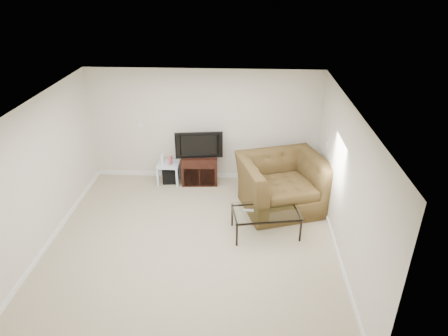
# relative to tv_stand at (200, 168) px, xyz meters

# --- Properties ---
(floor) EXTENTS (5.00, 5.00, 0.00)m
(floor) POSITION_rel_tv_stand_xyz_m (0.10, -2.28, -0.33)
(floor) COLOR tan
(floor) RESTS_ON ground
(ceiling) EXTENTS (5.00, 5.00, 0.00)m
(ceiling) POSITION_rel_tv_stand_xyz_m (0.10, -2.28, 2.17)
(ceiling) COLOR white
(ceiling) RESTS_ON ground
(wall_back) EXTENTS (5.00, 0.02, 2.50)m
(wall_back) POSITION_rel_tv_stand_xyz_m (0.10, 0.22, 0.92)
(wall_back) COLOR silver
(wall_back) RESTS_ON ground
(wall_left) EXTENTS (0.02, 5.00, 2.50)m
(wall_left) POSITION_rel_tv_stand_xyz_m (-2.40, -2.28, 0.92)
(wall_left) COLOR silver
(wall_left) RESTS_ON ground
(wall_right) EXTENTS (0.02, 5.00, 2.50)m
(wall_right) POSITION_rel_tv_stand_xyz_m (2.60, -2.28, 0.92)
(wall_right) COLOR silver
(wall_right) RESTS_ON ground
(plate_back) EXTENTS (0.12, 0.02, 0.12)m
(plate_back) POSITION_rel_tv_stand_xyz_m (-1.30, 0.21, 0.92)
(plate_back) COLOR white
(plate_back) RESTS_ON wall_back
(plate_right_switch) EXTENTS (0.02, 0.09, 0.13)m
(plate_right_switch) POSITION_rel_tv_stand_xyz_m (2.59, -0.68, 0.92)
(plate_right_switch) COLOR white
(plate_right_switch) RESTS_ON wall_right
(plate_right_outlet) EXTENTS (0.02, 0.08, 0.12)m
(plate_right_outlet) POSITION_rel_tv_stand_xyz_m (2.59, -0.98, -0.03)
(plate_right_outlet) COLOR white
(plate_right_outlet) RESTS_ON wall_right
(tv_stand) EXTENTS (0.82, 0.60, 0.66)m
(tv_stand) POSITION_rel_tv_stand_xyz_m (0.00, 0.00, 0.00)
(tv_stand) COLOR black
(tv_stand) RESTS_ON floor
(dvd_player) EXTENTS (0.42, 0.30, 0.06)m
(dvd_player) POSITION_rel_tv_stand_xyz_m (0.00, -0.04, 0.22)
(dvd_player) COLOR black
(dvd_player) RESTS_ON tv_stand
(television) EXTENTS (0.96, 0.31, 0.59)m
(television) POSITION_rel_tv_stand_xyz_m (0.00, -0.03, 0.62)
(television) COLOR black
(television) RESTS_ON tv_stand
(side_table) EXTENTS (0.48, 0.48, 0.45)m
(side_table) POSITION_rel_tv_stand_xyz_m (-0.69, -0.06, -0.10)
(side_table) COLOR silver
(side_table) RESTS_ON floor
(subwoofer) EXTENTS (0.38, 0.38, 0.34)m
(subwoofer) POSITION_rel_tv_stand_xyz_m (-0.66, -0.04, -0.17)
(subwoofer) COLOR black
(subwoofer) RESTS_ON floor
(game_console) EXTENTS (0.05, 0.15, 0.21)m
(game_console) POSITION_rel_tv_stand_xyz_m (-0.80, -0.08, 0.23)
(game_console) COLOR white
(game_console) RESTS_ON side_table
(game_case) EXTENTS (0.06, 0.14, 0.18)m
(game_case) POSITION_rel_tv_stand_xyz_m (-0.63, -0.07, 0.22)
(game_case) COLOR #CC4C4C
(game_case) RESTS_ON side_table
(recliner) EXTENTS (1.85, 1.48, 1.40)m
(recliner) POSITION_rel_tv_stand_xyz_m (1.75, -0.95, 0.37)
(recliner) COLOR #543425
(recliner) RESTS_ON floor
(coffee_table) EXTENTS (1.31, 0.88, 0.47)m
(coffee_table) POSITION_rel_tv_stand_xyz_m (1.39, -1.89, -0.09)
(coffee_table) COLOR black
(coffee_table) RESTS_ON floor
(remote) EXTENTS (0.19, 0.05, 0.02)m
(remote) POSITION_rel_tv_stand_xyz_m (1.08, -1.90, 0.16)
(remote) COLOR #B2B2B7
(remote) RESTS_ON coffee_table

